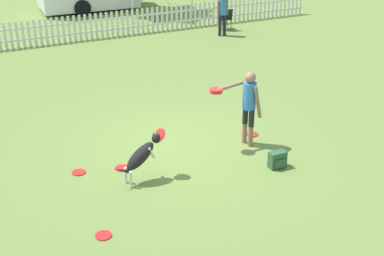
# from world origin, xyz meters

# --- Properties ---
(ground_plane) EXTENTS (240.00, 240.00, 0.00)m
(ground_plane) POSITION_xyz_m (0.00, 0.00, 0.00)
(ground_plane) COLOR olive
(handler_person) EXTENTS (1.06, 0.52, 1.66)m
(handler_person) POSITION_xyz_m (1.26, -0.52, 1.04)
(handler_person) COLOR #8C664C
(handler_person) RESTS_ON ground_plane
(leaping_dog) EXTENTS (1.12, 0.42, 0.97)m
(leaping_dog) POSITION_xyz_m (-1.27, -0.99, 0.55)
(leaping_dog) COLOR black
(leaping_dog) RESTS_ON ground_plane
(frisbee_near_handler) EXTENTS (0.27, 0.27, 0.02)m
(frisbee_near_handler) POSITION_xyz_m (1.66, -0.17, 0.01)
(frisbee_near_handler) COLOR red
(frisbee_near_handler) RESTS_ON ground_plane
(frisbee_near_dog) EXTENTS (0.27, 0.27, 0.02)m
(frisbee_near_dog) POSITION_xyz_m (-2.47, -2.37, 0.01)
(frisbee_near_dog) COLOR red
(frisbee_near_dog) RESTS_ON ground_plane
(frisbee_midfield) EXTENTS (0.27, 0.27, 0.02)m
(frisbee_midfield) POSITION_xyz_m (-1.50, -0.39, 0.01)
(frisbee_midfield) COLOR red
(frisbee_midfield) RESTS_ON ground_plane
(frisbee_far_scatter) EXTENTS (0.27, 0.27, 0.02)m
(frisbee_far_scatter) POSITION_xyz_m (-2.32, -0.19, 0.01)
(frisbee_far_scatter) COLOR red
(frisbee_far_scatter) RESTS_ON ground_plane
(backpack_on_grass) EXTENTS (0.35, 0.22, 0.34)m
(backpack_on_grass) POSITION_xyz_m (1.34, -1.67, 0.17)
(backpack_on_grass) COLOR #2D5633
(backpack_on_grass) RESTS_ON ground_plane
(picket_fence) EXTENTS (19.08, 0.04, 0.91)m
(picket_fence) POSITION_xyz_m (-0.00, 8.92, 0.46)
(picket_fence) COLOR silver
(picket_fence) RESTS_ON ground_plane
(folding_chair_blue_left) EXTENTS (0.46, 0.48, 0.80)m
(folding_chair_blue_left) POSITION_xyz_m (5.42, 8.03, 0.48)
(folding_chair_blue_left) COLOR #333338
(folding_chair_blue_left) RESTS_ON ground_plane
(spectator_standing) EXTENTS (0.41, 0.27, 1.50)m
(spectator_standing) POSITION_xyz_m (4.92, 7.38, 0.90)
(spectator_standing) COLOR black
(spectator_standing) RESTS_ON ground_plane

